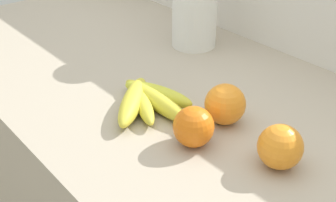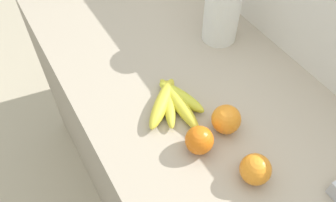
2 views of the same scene
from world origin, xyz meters
name	(u,v)px [view 1 (image 1 of 2)]	position (x,y,z in m)	size (l,w,h in m)	color
wall_back	(305,149)	(0.00, 0.39, 0.65)	(2.31, 0.06, 1.30)	silver
banana_bunch	(147,99)	(-0.10, -0.10, 0.94)	(0.22, 0.19, 0.04)	gold
orange_center	(194,127)	(0.06, -0.11, 0.96)	(0.08, 0.08, 0.08)	orange
orange_front	(225,104)	(0.05, -0.01, 0.97)	(0.08, 0.08, 0.08)	orange
orange_back_left	(280,147)	(0.20, -0.04, 0.96)	(0.08, 0.08, 0.08)	orange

